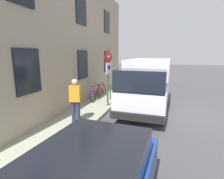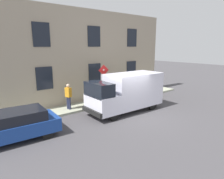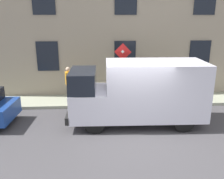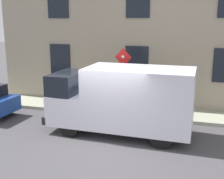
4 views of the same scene
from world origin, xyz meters
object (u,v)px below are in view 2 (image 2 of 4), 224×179
delivery_van (127,92)px  pedestrian (68,96)px  bicycle_red (113,93)px  bicycle_purple (105,95)px  parked_hatchback (14,125)px  litter_bin (117,95)px  sign_post_stacked (104,79)px

delivery_van → pedestrian: delivery_van is taller
bicycle_red → bicycle_purple: 0.76m
parked_hatchback → pedestrian: 4.47m
parked_hatchback → litter_bin: (1.90, -7.79, -0.14)m
parked_hatchback → bicycle_red: bearing=-158.1°
sign_post_stacked → bicycle_purple: bearing=-41.1°
delivery_van → parked_hatchback: (0.15, 6.91, -0.60)m
parked_hatchback → pedestrian: size_ratio=2.38×
bicycle_red → parked_hatchback: bearing=16.7°
bicycle_red → litter_bin: (-0.86, 0.26, 0.08)m
sign_post_stacked → litter_bin: sign_post_stacked is taller
bicycle_purple → pedestrian: pedestrian is taller
sign_post_stacked → litter_bin: (0.14, -1.37, -1.40)m
bicycle_red → litter_bin: bearing=70.7°
bicycle_red → pedestrian: size_ratio=1.00×
delivery_van → litter_bin: size_ratio=5.97×
parked_hatchback → bicycle_purple: parked_hatchback is taller
bicycle_red → bicycle_purple: same height
delivery_van → parked_hatchback: 6.94m
sign_post_stacked → parked_hatchback: 6.78m
pedestrian → litter_bin: size_ratio=1.91×
litter_bin → bicycle_red: bearing=-17.0°
pedestrian → sign_post_stacked: bearing=-24.5°
bicycle_red → pedestrian: bearing=5.0°
sign_post_stacked → pedestrian: bearing=79.8°
parked_hatchback → sign_post_stacked: bearing=-161.6°
sign_post_stacked → delivery_van: size_ratio=0.51×
litter_bin → bicycle_purple: bearing=29.7°
parked_hatchback → bicycle_purple: 7.81m
bicycle_red → sign_post_stacked: bearing=29.3°
parked_hatchback → delivery_van: bearing=-178.2°
sign_post_stacked → bicycle_red: sign_post_stacked is taller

